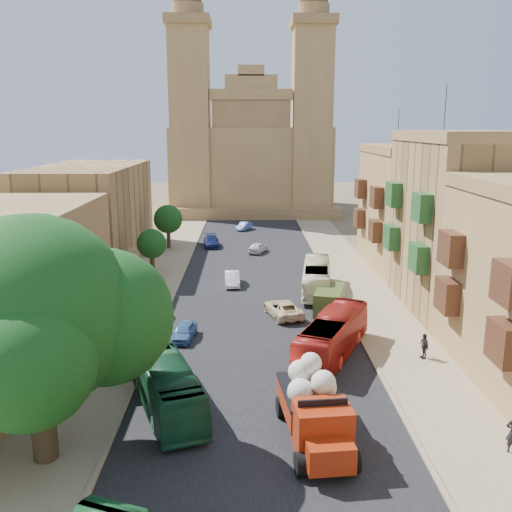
{
  "coord_description": "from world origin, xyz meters",
  "views": [
    {
      "loc": [
        -0.72,
        -18.4,
        14.09
      ],
      "look_at": [
        0.0,
        26.0,
        4.0
      ],
      "focal_mm": 40.0,
      "sensor_mm": 36.0,
      "label": 1
    }
  ],
  "objects_px": {
    "ficus_tree": "(36,319)",
    "red_truck": "(315,407)",
    "olive_pickup": "(329,300)",
    "car_blue_a": "(184,332)",
    "bus_cream_east": "(317,277)",
    "street_tree_d": "(168,219)",
    "car_blue_b": "(244,226)",
    "street_tree_c": "(152,244)",
    "bus_green_north": "(164,381)",
    "street_tree_b": "(126,278)",
    "bus_red_east": "(333,336)",
    "car_cream": "(283,308)",
    "street_tree_a": "(82,322)",
    "car_white_b": "(258,248)",
    "car_dkblue": "(211,241)",
    "pedestrian_c": "(424,346)",
    "church": "(251,155)",
    "car_white_a": "(232,279)"
  },
  "relations": [
    {
      "from": "ficus_tree",
      "to": "red_truck",
      "type": "distance_m",
      "value": 12.66
    },
    {
      "from": "olive_pickup",
      "to": "car_blue_a",
      "type": "xyz_separation_m",
      "value": [
        -10.69,
        -5.91,
        -0.33
      ]
    },
    {
      "from": "bus_cream_east",
      "to": "ficus_tree",
      "type": "bearing_deg",
      "value": 67.48
    },
    {
      "from": "red_truck",
      "to": "car_blue_a",
      "type": "relative_size",
      "value": 2.1
    },
    {
      "from": "street_tree_d",
      "to": "car_blue_b",
      "type": "height_order",
      "value": "street_tree_d"
    },
    {
      "from": "street_tree_c",
      "to": "red_truck",
      "type": "relative_size",
      "value": 0.64
    },
    {
      "from": "ficus_tree",
      "to": "olive_pickup",
      "type": "bearing_deg",
      "value": 52.99
    },
    {
      "from": "ficus_tree",
      "to": "olive_pickup",
      "type": "distance_m",
      "value": 25.66
    },
    {
      "from": "car_blue_b",
      "to": "bus_green_north",
      "type": "bearing_deg",
      "value": -70.24
    },
    {
      "from": "olive_pickup",
      "to": "street_tree_b",
      "type": "bearing_deg",
      "value": -179.89
    },
    {
      "from": "bus_red_east",
      "to": "car_cream",
      "type": "relative_size",
      "value": 2.12
    },
    {
      "from": "street_tree_a",
      "to": "street_tree_d",
      "type": "relative_size",
      "value": 0.98
    },
    {
      "from": "street_tree_c",
      "to": "car_blue_b",
      "type": "height_order",
      "value": "street_tree_c"
    },
    {
      "from": "bus_green_north",
      "to": "bus_cream_east",
      "type": "height_order",
      "value": "bus_green_north"
    },
    {
      "from": "ficus_tree",
      "to": "car_white_b",
      "type": "height_order",
      "value": "ficus_tree"
    },
    {
      "from": "street_tree_a",
      "to": "street_tree_c",
      "type": "distance_m",
      "value": 24.0
    },
    {
      "from": "olive_pickup",
      "to": "car_white_b",
      "type": "relative_size",
      "value": 1.37
    },
    {
      "from": "ficus_tree",
      "to": "olive_pickup",
      "type": "height_order",
      "value": "ficus_tree"
    },
    {
      "from": "bus_red_east",
      "to": "street_tree_a",
      "type": "bearing_deg",
      "value": 36.92
    },
    {
      "from": "street_tree_a",
      "to": "olive_pickup",
      "type": "height_order",
      "value": "street_tree_a"
    },
    {
      "from": "car_dkblue",
      "to": "pedestrian_c",
      "type": "bearing_deg",
      "value": -72.45
    },
    {
      "from": "church",
      "to": "car_cream",
      "type": "distance_m",
      "value": 56.53
    },
    {
      "from": "church",
      "to": "car_blue_a",
      "type": "height_order",
      "value": "church"
    },
    {
      "from": "bus_green_north",
      "to": "car_white_b",
      "type": "distance_m",
      "value": 36.97
    },
    {
      "from": "church",
      "to": "ficus_tree",
      "type": "height_order",
      "value": "church"
    },
    {
      "from": "ficus_tree",
      "to": "car_cream",
      "type": "xyz_separation_m",
      "value": [
        11.41,
        18.82,
        -5.73
      ]
    },
    {
      "from": "street_tree_d",
      "to": "bus_green_north",
      "type": "height_order",
      "value": "street_tree_d"
    },
    {
      "from": "bus_green_north",
      "to": "pedestrian_c",
      "type": "height_order",
      "value": "bus_green_north"
    },
    {
      "from": "car_white_a",
      "to": "car_blue_b",
      "type": "relative_size",
      "value": 1.12
    },
    {
      "from": "street_tree_b",
      "to": "car_dkblue",
      "type": "distance_m",
      "value": 25.42
    },
    {
      "from": "red_truck",
      "to": "car_dkblue",
      "type": "relative_size",
      "value": 1.57
    },
    {
      "from": "car_blue_a",
      "to": "car_cream",
      "type": "bearing_deg",
      "value": 41.85
    },
    {
      "from": "street_tree_a",
      "to": "olive_pickup",
      "type": "distance_m",
      "value": 19.93
    },
    {
      "from": "street_tree_a",
      "to": "pedestrian_c",
      "type": "distance_m",
      "value": 20.59
    },
    {
      "from": "bus_green_north",
      "to": "car_blue_a",
      "type": "relative_size",
      "value": 2.95
    },
    {
      "from": "car_blue_a",
      "to": "car_blue_b",
      "type": "xyz_separation_m",
      "value": [
        3.91,
        41.92,
        -0.01
      ]
    },
    {
      "from": "pedestrian_c",
      "to": "street_tree_b",
      "type": "bearing_deg",
      "value": -126.03
    },
    {
      "from": "olive_pickup",
      "to": "car_white_b",
      "type": "xyz_separation_m",
      "value": [
        -5.19,
        21.31,
        -0.3
      ]
    },
    {
      "from": "bus_cream_east",
      "to": "pedestrian_c",
      "type": "relative_size",
      "value": 5.86
    },
    {
      "from": "bus_cream_east",
      "to": "car_white_a",
      "type": "bearing_deg",
      "value": -10.01
    },
    {
      "from": "red_truck",
      "to": "church",
      "type": "bearing_deg",
      "value": 91.81
    },
    {
      "from": "ficus_tree",
      "to": "bus_green_north",
      "type": "distance_m",
      "value": 8.19
    },
    {
      "from": "ficus_tree",
      "to": "street_tree_d",
      "type": "bearing_deg",
      "value": 90.78
    },
    {
      "from": "car_white_a",
      "to": "car_dkblue",
      "type": "bearing_deg",
      "value": 96.8
    },
    {
      "from": "bus_red_east",
      "to": "red_truck",
      "type": "bearing_deg",
      "value": 101.85
    },
    {
      "from": "ficus_tree",
      "to": "pedestrian_c",
      "type": "bearing_deg",
      "value": 28.41
    },
    {
      "from": "ficus_tree",
      "to": "red_truck",
      "type": "height_order",
      "value": "ficus_tree"
    },
    {
      "from": "car_cream",
      "to": "pedestrian_c",
      "type": "relative_size",
      "value": 2.77
    },
    {
      "from": "street_tree_d",
      "to": "street_tree_a",
      "type": "bearing_deg",
      "value": -90.0
    },
    {
      "from": "car_blue_a",
      "to": "car_white_b",
      "type": "relative_size",
      "value": 0.95
    }
  ]
}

